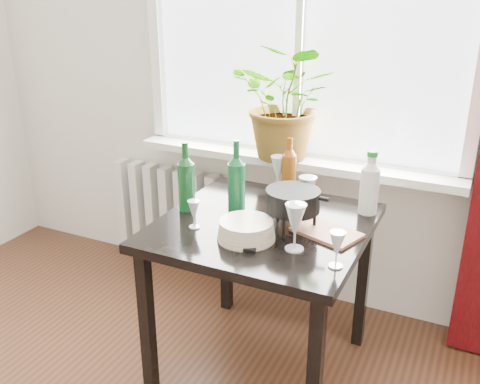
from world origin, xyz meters
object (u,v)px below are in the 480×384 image
at_px(table, 263,242).
at_px(cutting_board, 326,232).
at_px(potted_plant, 288,102).
at_px(fondue_pot, 292,210).
at_px(wineglass_far_right, 337,249).
at_px(radiator, 175,211).
at_px(wineglass_back_left, 278,173).
at_px(wine_bottle_right, 236,176).
at_px(wine_bottle_left, 186,176).
at_px(bottle_amber, 289,165).
at_px(cleaning_bottle, 370,182).
at_px(wineglass_front_right, 295,227).
at_px(wineglass_back_center, 307,196).
at_px(plate_stack, 246,230).
at_px(tv_remote, 254,243).
at_px(wineglass_front_left, 194,214).

height_order(table, cutting_board, cutting_board).
xyz_separation_m(potted_plant, fondue_pot, (0.24, -0.57, -0.31)).
bearing_deg(potted_plant, wineglass_far_right, -58.15).
relative_size(table, fondue_pot, 3.36).
bearing_deg(radiator, wineglass_back_left, -19.24).
bearing_deg(wine_bottle_right, wine_bottle_left, -159.05).
bearing_deg(radiator, wine_bottle_right, -39.36).
bearing_deg(bottle_amber, wine_bottle_left, -132.01).
xyz_separation_m(cleaning_bottle, wineglass_front_right, (-0.17, -0.46, -0.05)).
height_order(wineglass_far_right, cutting_board, wineglass_far_right).
bearing_deg(bottle_amber, potted_plant, 113.60).
relative_size(potted_plant, wine_bottle_right, 1.76).
height_order(wineglass_front_right, wineglass_far_right, wineglass_front_right).
distance_m(cleaning_bottle, wineglass_back_center, 0.28).
bearing_deg(plate_stack, table, 88.97).
height_order(wineglass_front_right, wineglass_back_left, wineglass_front_right).
bearing_deg(wineglass_far_right, plate_stack, 170.50).
bearing_deg(table, tv_remote, -76.81).
bearing_deg(wine_bottle_right, wineglass_far_right, -28.76).
relative_size(wineglass_front_right, wineglass_front_left, 1.57).
bearing_deg(radiator, potted_plant, -5.40).
bearing_deg(wineglass_back_center, radiator, 153.72).
relative_size(radiator, wineglass_back_center, 4.34).
bearing_deg(bottle_amber, wine_bottle_right, -113.98).
distance_m(wineglass_far_right, tv_remote, 0.34).
distance_m(wineglass_far_right, wineglass_front_left, 0.62).
bearing_deg(wineglass_far_right, wineglass_front_left, 174.17).
bearing_deg(wineglass_far_right, wine_bottle_left, 163.81).
relative_size(potted_plant, wineglass_front_right, 3.02).
bearing_deg(bottle_amber, cutting_board, -49.56).
xyz_separation_m(table, wineglass_far_right, (0.38, -0.23, 0.16)).
bearing_deg(wineglass_back_left, cutting_board, -45.12).
bearing_deg(wineglass_far_right, potted_plant, 121.85).
distance_m(wine_bottle_right, cleaning_bottle, 0.57).
bearing_deg(cleaning_bottle, radiator, 164.42).
height_order(wineglass_back_center, wineglass_front_left, wineglass_back_center).
xyz_separation_m(wineglass_far_right, cutting_board, (-0.11, 0.24, -0.06)).
height_order(wine_bottle_right, wineglass_far_right, wine_bottle_right).
height_order(bottle_amber, wineglass_front_right, bottle_amber).
relative_size(cleaning_bottle, wineglass_back_center, 1.55).
bearing_deg(tv_remote, wine_bottle_left, 147.00).
height_order(bottle_amber, wineglass_back_left, bottle_amber).
distance_m(cleaning_bottle, plate_stack, 0.60).
bearing_deg(wine_bottle_left, table, 2.72).
relative_size(wineglass_back_center, cutting_board, 0.71).
bearing_deg(wine_bottle_right, tv_remote, -52.44).
xyz_separation_m(radiator, fondue_pot, (0.98, -0.64, 0.45)).
bearing_deg(bottle_amber, wineglass_front_right, -66.90).
bearing_deg(wineglass_front_left, fondue_pot, 24.12).
xyz_separation_m(radiator, wineglass_front_left, (0.61, -0.80, 0.42)).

